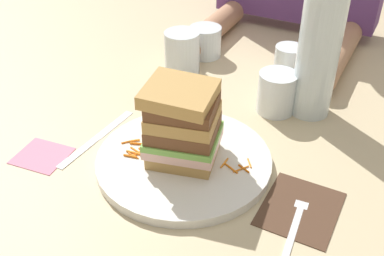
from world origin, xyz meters
TOP-DOWN VIEW (x-y plane):
  - ground_plane at (0.00, 0.00)m, footprint 3.00×3.00m
  - main_plate at (-0.01, -0.03)m, footprint 0.29×0.29m
  - sandwich at (-0.01, -0.03)m, footprint 0.13×0.13m
  - carrot_shred_0 at (-0.11, -0.04)m, footprint 0.02×0.02m
  - carrot_shred_1 at (-0.09, -0.03)m, footprint 0.02×0.01m
  - carrot_shred_2 at (-0.09, -0.05)m, footprint 0.02×0.01m
  - carrot_shred_3 at (-0.10, -0.03)m, footprint 0.02×0.02m
  - carrot_shred_4 at (-0.08, -0.05)m, footprint 0.01×0.03m
  - carrot_shred_5 at (-0.08, -0.06)m, footprint 0.02×0.01m
  - carrot_shred_6 at (-0.08, -0.07)m, footprint 0.02×0.01m
  - carrot_shred_7 at (-0.08, -0.06)m, footprint 0.03×0.01m
  - carrot_shred_8 at (-0.08, -0.03)m, footprint 0.01×0.02m
  - carrot_shred_9 at (-0.07, -0.05)m, footprint 0.03×0.01m
  - carrot_shred_10 at (0.06, -0.01)m, footprint 0.00×0.03m
  - carrot_shred_11 at (0.08, -0.02)m, footprint 0.03×0.02m
  - carrot_shred_12 at (0.09, -0.01)m, footprint 0.02×0.03m
  - carrot_shred_13 at (0.10, -0.01)m, footprint 0.02×0.01m
  - carrot_shred_14 at (0.10, 0.01)m, footprint 0.02×0.02m
  - napkin_dark at (0.20, -0.04)m, footprint 0.11×0.13m
  - fork at (0.20, -0.06)m, footprint 0.03×0.17m
  - knife at (-0.18, -0.04)m, footprint 0.02×0.20m
  - juice_glass at (0.07, 0.21)m, footprint 0.07×0.07m
  - water_bottle at (0.13, 0.24)m, footprint 0.08×0.08m
  - empty_tumbler_0 at (-0.17, 0.27)m, footprint 0.08×0.08m
  - empty_tumbler_1 at (-0.16, 0.36)m, footprint 0.08×0.08m
  - empty_tumbler_2 at (0.05, 0.35)m, footprint 0.06×0.06m
  - napkin_pink at (-0.24, -0.12)m, footprint 0.09×0.09m

SIDE VIEW (x-z plane):
  - ground_plane at x=0.00m, z-range 0.00..0.00m
  - napkin_pink at x=-0.24m, z-range 0.00..0.00m
  - napkin_dark at x=0.20m, z-range 0.00..0.00m
  - knife at x=-0.18m, z-range 0.00..0.00m
  - fork at x=0.20m, z-range 0.00..0.01m
  - main_plate at x=-0.01m, z-range 0.00..0.02m
  - carrot_shred_14 at x=0.10m, z-range 0.02..0.02m
  - carrot_shred_12 at x=0.09m, z-range 0.02..0.02m
  - carrot_shred_5 at x=-0.08m, z-range 0.02..0.02m
  - carrot_shred_0 at x=-0.11m, z-range 0.02..0.02m
  - carrot_shred_2 at x=-0.09m, z-range 0.02..0.02m
  - carrot_shred_13 at x=0.10m, z-range 0.02..0.02m
  - carrot_shred_4 at x=-0.08m, z-range 0.02..0.02m
  - carrot_shred_10 at x=0.06m, z-range 0.02..0.02m
  - carrot_shred_11 at x=0.08m, z-range 0.02..0.02m
  - carrot_shred_9 at x=-0.07m, z-range 0.02..0.02m
  - carrot_shred_8 at x=-0.08m, z-range 0.02..0.02m
  - carrot_shred_3 at x=-0.10m, z-range 0.02..0.02m
  - carrot_shred_6 at x=-0.08m, z-range 0.02..0.02m
  - carrot_shred_1 at x=-0.09m, z-range 0.02..0.02m
  - carrot_shred_7 at x=-0.08m, z-range 0.02..0.02m
  - juice_glass at x=0.07m, z-range -0.01..0.08m
  - empty_tumbler_1 at x=-0.16m, z-range 0.00..0.07m
  - empty_tumbler_2 at x=0.05m, z-range 0.00..0.07m
  - empty_tumbler_0 at x=-0.17m, z-range 0.00..0.09m
  - sandwich at x=-0.01m, z-range 0.01..0.15m
  - water_bottle at x=0.13m, z-range -0.02..0.31m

